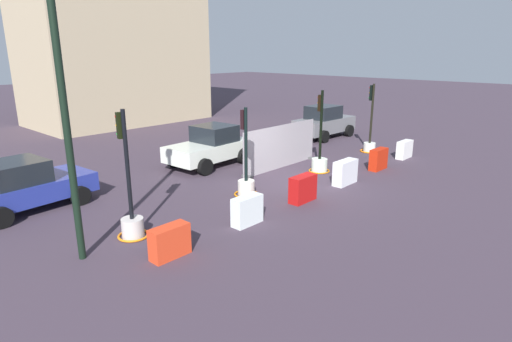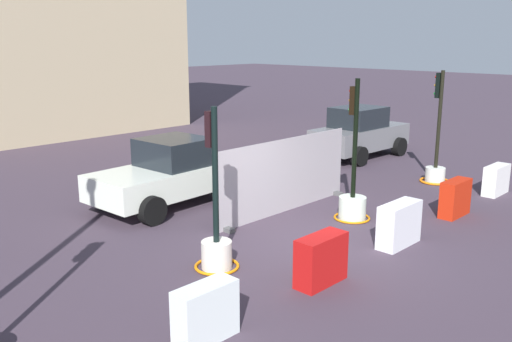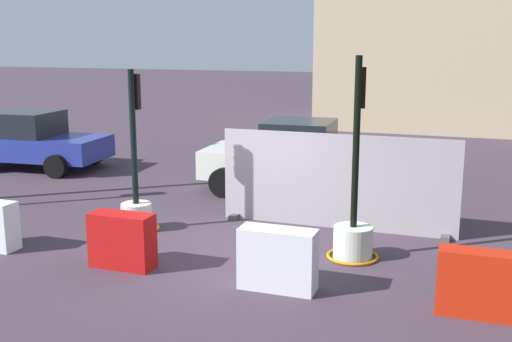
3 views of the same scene
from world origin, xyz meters
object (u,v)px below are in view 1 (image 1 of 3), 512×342
Objects in this scene: traffic_light_3 at (370,140)px; construction_barrier_0 at (170,242)px; car_white_van at (210,146)px; street_lamp_post at (63,103)px; traffic_light_1 at (246,179)px; car_grey_saloon at (324,122)px; construction_barrier_3 at (345,172)px; construction_barrier_4 at (378,159)px; car_blue_estate at (24,186)px; construction_barrier_1 at (247,210)px; traffic_light_0 at (131,214)px; construction_barrier_5 at (404,149)px; construction_barrier_2 at (303,189)px; traffic_light_2 at (320,159)px.

construction_barrier_0 is at bearing -172.05° from traffic_light_3.
car_white_van is 0.60× the size of street_lamp_post.
car_grey_saloon is at bearing 19.89° from traffic_light_1.
car_white_van is at bearing 105.27° from construction_barrier_3.
traffic_light_1 is 6.44m from construction_barrier_4.
car_blue_estate is at bearing 178.40° from car_grey_saloon.
car_blue_estate is (-16.09, 0.45, -0.11)m from car_grey_saloon.
construction_barrier_1 is 0.24× the size of car_grey_saloon.
traffic_light_3 is at bearing 0.68° from traffic_light_0.
construction_barrier_5 is at bearing 0.73° from construction_barrier_4.
traffic_light_3 is 3.30m from construction_barrier_4.
construction_barrier_1 is at bearing 179.58° from construction_barrier_2.
street_lamp_post is (-14.98, -0.36, 3.21)m from traffic_light_3.
street_lamp_post is (-9.54, 1.56, 3.32)m from construction_barrier_3.
traffic_light_2 reaches higher than construction_barrier_5.
traffic_light_1 is at bearing 113.91° from construction_barrier_2.
car_grey_saloon is at bearing 30.40° from construction_barrier_2.
construction_barrier_4 reaches higher than construction_barrier_2.
construction_barrier_1 is 7.18m from car_blue_estate.
traffic_light_2 is 10.88m from car_blue_estate.
traffic_light_3 is 3.33× the size of construction_barrier_0.
construction_barrier_1 is 8.02m from construction_barrier_4.
traffic_light_3 is 5.77m from construction_barrier_3.
car_white_van is (-2.38, 4.13, 0.28)m from traffic_light_2.
construction_barrier_2 is 8.00m from construction_barrier_5.
construction_barrier_3 is (-5.44, -1.91, -0.11)m from traffic_light_3.
car_white_van reaches higher than construction_barrier_4.
traffic_light_1 is 4.23m from traffic_light_2.
traffic_light_2 is 10.82m from street_lamp_post.
construction_barrier_2 is (-8.07, -1.88, -0.13)m from traffic_light_3.
construction_barrier_3 reaches higher than construction_barrier_0.
construction_barrier_3 is (8.02, -1.75, -0.20)m from traffic_light_0.
construction_barrier_1 is 13.43m from car_grey_saloon.
traffic_light_1 is at bearing 1.58° from traffic_light_0.
construction_barrier_1 is at bearing -57.23° from car_blue_estate.
construction_barrier_5 is (10.67, 0.02, -0.01)m from construction_barrier_1.
traffic_light_3 is at bearing -111.69° from car_grey_saloon.
car_blue_estate reaches higher than construction_barrier_5.
construction_barrier_2 is (0.82, -1.85, -0.12)m from traffic_light_1.
construction_barrier_0 is at bearing -169.23° from traffic_light_2.
construction_barrier_3 is at bearing -28.62° from traffic_light_1.
car_blue_estate is at bearing 178.15° from car_white_van.
street_lamp_post is (-6.92, 1.53, 3.34)m from construction_barrier_2.
traffic_light_2 reaches higher than construction_barrier_4.
construction_barrier_3 is at bearing -12.33° from traffic_light_0.
construction_barrier_5 is (2.65, 0.03, -0.04)m from construction_barrier_4.
traffic_light_1 is 2.60m from construction_barrier_1.
construction_barrier_3 is (2.62, -0.03, 0.01)m from construction_barrier_2.
street_lamp_post is (-1.50, 1.53, 3.38)m from construction_barrier_0.
construction_barrier_4 is at bearing -26.92° from car_blue_estate.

